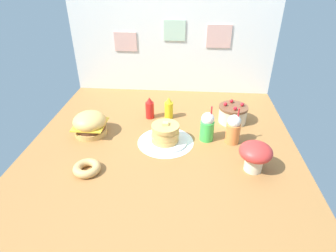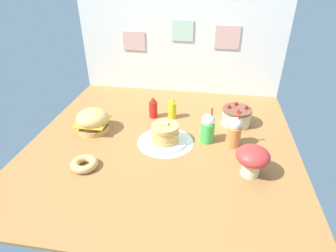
% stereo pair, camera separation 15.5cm
% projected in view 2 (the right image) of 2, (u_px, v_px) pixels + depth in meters
% --- Properties ---
extents(ground_plane, '(2.15, 2.15, 0.02)m').
position_uv_depth(ground_plane, '(163.00, 143.00, 2.30)').
color(ground_plane, '#9E6B38').
extents(back_wall, '(2.15, 0.04, 1.07)m').
position_uv_depth(back_wall, '(180.00, 43.00, 2.93)').
color(back_wall, silver).
rests_on(back_wall, ground_plane).
extents(doily_mat, '(0.46, 0.46, 0.00)m').
position_uv_depth(doily_mat, '(165.00, 142.00, 2.29)').
color(doily_mat, white).
rests_on(doily_mat, ground_plane).
extents(burger, '(0.28, 0.28, 0.20)m').
position_uv_depth(burger, '(93.00, 121.00, 2.41)').
color(burger, '#DBA859').
rests_on(burger, ground_plane).
extents(pancake_stack, '(0.35, 0.35, 0.18)m').
position_uv_depth(pancake_stack, '(165.00, 134.00, 2.26)').
color(pancake_stack, white).
rests_on(pancake_stack, doily_mat).
extents(layer_cake, '(0.26, 0.26, 0.19)m').
position_uv_depth(layer_cake, '(236.00, 116.00, 2.50)').
color(layer_cake, beige).
rests_on(layer_cake, ground_plane).
extents(ketchup_bottle, '(0.08, 0.08, 0.21)m').
position_uv_depth(ketchup_bottle, '(153.00, 108.00, 2.61)').
color(ketchup_bottle, red).
rests_on(ketchup_bottle, ground_plane).
extents(mustard_bottle, '(0.08, 0.08, 0.21)m').
position_uv_depth(mustard_bottle, '(172.00, 108.00, 2.60)').
color(mustard_bottle, yellow).
rests_on(mustard_bottle, ground_plane).
extents(cream_soda_cup, '(0.11, 0.11, 0.31)m').
position_uv_depth(cream_soda_cup, '(208.00, 128.00, 2.25)').
color(cream_soda_cup, green).
rests_on(cream_soda_cup, ground_plane).
extents(orange_float_cup, '(0.11, 0.11, 0.31)m').
position_uv_depth(orange_float_cup, '(234.00, 132.00, 2.20)').
color(orange_float_cup, orange).
rests_on(orange_float_cup, ground_plane).
extents(donut_pink_glaze, '(0.19, 0.19, 0.06)m').
position_uv_depth(donut_pink_glaze, '(84.00, 164.00, 2.00)').
color(donut_pink_glaze, tan).
rests_on(donut_pink_glaze, ground_plane).
extents(mushroom_stool, '(0.23, 0.23, 0.22)m').
position_uv_depth(mushroom_stool, '(252.00, 158.00, 1.88)').
color(mushroom_stool, beige).
rests_on(mushroom_stool, ground_plane).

